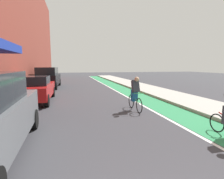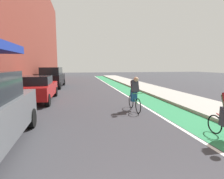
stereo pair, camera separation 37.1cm
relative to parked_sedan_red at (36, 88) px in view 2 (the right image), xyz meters
name	(u,v)px [view 2 (the right image)]	position (x,y,z in m)	size (l,w,h in m)	color
ground_plane	(87,90)	(3.26, 4.28, -0.79)	(83.04, 83.04, 0.00)	#38383D
bike_lane_paint	(121,87)	(6.76, 6.28, -0.79)	(1.60, 37.75, 0.00)	#2D8451
lane_divider_stripe	(112,87)	(5.86, 6.28, -0.78)	(0.12, 37.75, 0.00)	white
sidewalk_right	(141,86)	(8.90, 6.28, -0.72)	(2.68, 37.75, 0.14)	#A8A59E
building_facade_left	(14,20)	(-2.85, 6.27, 5.30)	(4.15, 37.75, 12.17)	brown
parked_sedan_red	(36,88)	(0.00, 0.00, 0.00)	(2.02, 4.31, 1.53)	red
parked_suv_black	(52,77)	(0.00, 6.99, 0.23)	(2.15, 4.76, 1.98)	black
cyclist_mid	(134,93)	(5.07, -3.26, 0.06)	(0.48, 1.74, 1.62)	black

